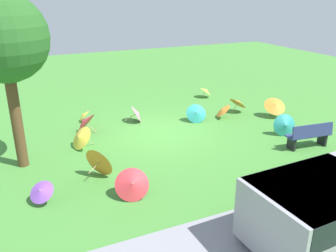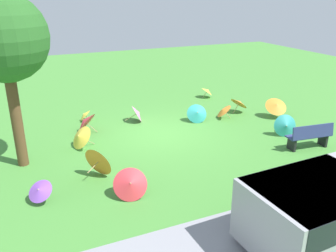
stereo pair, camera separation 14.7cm
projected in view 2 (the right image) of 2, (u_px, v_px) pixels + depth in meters
ground at (159, 134)px, 13.49m from camera, size 40.00×40.00×0.00m
road_strip at (290, 251)px, 7.42m from camera, size 40.00×3.51×0.01m
park_bench at (310, 136)px, 12.10m from camera, size 1.64×0.66×0.90m
shade_tree at (4, 39)px, 9.77m from camera, size 2.49×2.49×5.15m
parasol_yellow_0 at (207, 91)px, 18.00m from camera, size 0.71×0.74×0.61m
parasol_teal_0 at (286, 126)px, 13.12m from camera, size 0.93×0.86×0.85m
parasol_orange_0 at (223, 110)px, 15.03m from camera, size 0.85×0.90×0.65m
parasol_yellow_2 at (84, 115)px, 14.74m from camera, size 0.66×0.71×0.52m
parasol_purple_0 at (39, 190)px, 8.99m from camera, size 0.86×0.86×0.61m
parasol_orange_3 at (276, 106)px, 15.05m from camera, size 1.11×1.04×0.86m
parasol_pink_1 at (138, 113)px, 14.65m from camera, size 0.83×0.84×0.75m
parasol_yellow_3 at (80, 137)px, 12.12m from camera, size 0.96×1.02×0.82m
parasol_teal_1 at (197, 113)px, 14.59m from camera, size 0.97×0.93×0.78m
parasol_orange_5 at (239, 102)px, 15.74m from camera, size 0.82×0.90×0.75m
parasol_red_0 at (130, 184)px, 9.19m from camera, size 1.04×0.97×0.83m
parasol_red_1 at (85, 121)px, 13.59m from camera, size 1.15×1.18×0.83m
parasol_orange_6 at (100, 160)px, 10.34m from camera, size 0.90×1.02×0.95m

